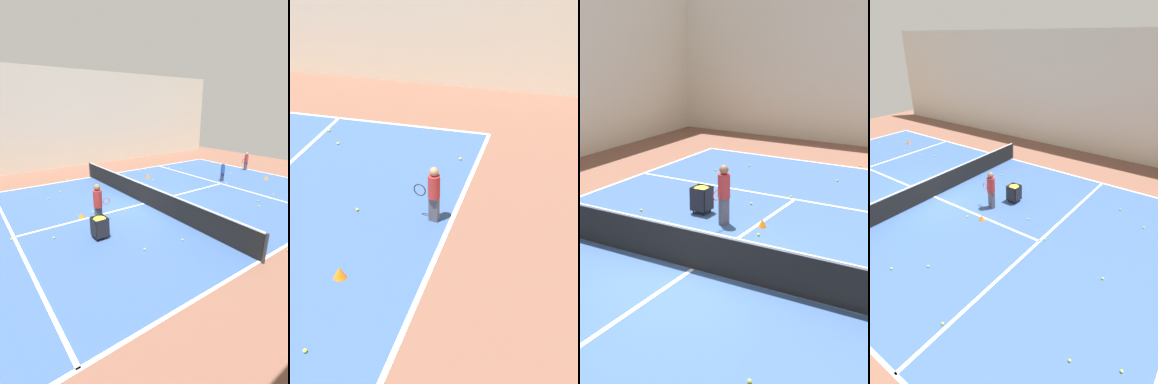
% 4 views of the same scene
% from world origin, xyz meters
% --- Properties ---
extents(line_baseline_near, '(11.93, 0.10, 0.00)m').
position_xyz_m(line_baseline_near, '(0.00, -10.40, 0.01)').
color(line_baseline_near, white).
rests_on(line_baseline_near, ground).
extents(player_near_baseline, '(0.30, 0.60, 1.29)m').
position_xyz_m(player_near_baseline, '(1.24, -10.02, 0.74)').
color(player_near_baseline, '#4C4C56').
rests_on(player_near_baseline, ground).
extents(training_cone_3, '(0.25, 0.25, 0.23)m').
position_xyz_m(training_cone_3, '(-1.06, -8.86, 0.12)').
color(training_cone_3, orange).
rests_on(training_cone_3, ground).
extents(tennis_ball_6, '(0.07, 0.07, 0.07)m').
position_xyz_m(tennis_ball_6, '(4.21, -6.47, 0.04)').
color(tennis_ball_6, yellow).
rests_on(tennis_ball_6, ground).
extents(tennis_ball_10, '(0.07, 0.07, 0.07)m').
position_xyz_m(tennis_ball_10, '(4.17, -9.95, 0.04)').
color(tennis_ball_10, yellow).
rests_on(tennis_ball_10, ground).
extents(tennis_ball_11, '(0.07, 0.07, 0.07)m').
position_xyz_m(tennis_ball_11, '(-2.88, -9.07, 0.04)').
color(tennis_ball_11, yellow).
rests_on(tennis_ball_11, ground).
extents(tennis_ball_17, '(0.07, 0.07, 0.07)m').
position_xyz_m(tennis_ball_17, '(1.16, -8.29, 0.04)').
color(tennis_ball_17, yellow).
rests_on(tennis_ball_17, ground).
extents(tennis_ball_28, '(0.07, 0.07, 0.07)m').
position_xyz_m(tennis_ball_28, '(4.97, -5.86, 0.04)').
color(tennis_ball_28, yellow).
rests_on(tennis_ball_28, ground).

